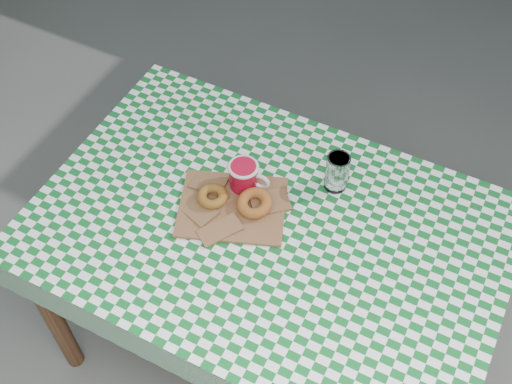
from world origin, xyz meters
TOP-DOWN VIEW (x-y plane):
  - table at (-0.17, 0.16)m, footprint 1.31×0.88m
  - tablecloth at (-0.17, 0.16)m, footprint 1.33×0.90m
  - paper_bag at (-0.29, 0.17)m, footprint 0.37×0.34m
  - bagel_front at (-0.35, 0.17)m, footprint 0.10×0.10m
  - bagel_back at (-0.23, 0.20)m, footprint 0.13×0.13m
  - coffee_mug at (-0.30, 0.26)m, footprint 0.19×0.19m
  - drinking_glass at (-0.06, 0.39)m, footprint 0.09×0.09m

SIDE VIEW (x-z plane):
  - table at x=-0.17m, z-range 0.00..0.75m
  - tablecloth at x=-0.17m, z-range 0.75..0.76m
  - paper_bag at x=-0.29m, z-range 0.76..0.77m
  - bagel_front at x=-0.35m, z-range 0.77..0.80m
  - bagel_back at x=-0.23m, z-range 0.77..0.80m
  - coffee_mug at x=-0.30m, z-range 0.76..0.85m
  - drinking_glass at x=-0.06m, z-range 0.76..0.88m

